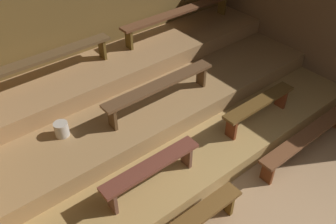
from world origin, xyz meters
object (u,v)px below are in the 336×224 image
Objects in this scene: bench_middle_center at (160,87)px; bench_lower_left at (151,169)px; bench_upper_left at (34,63)px; pail_middle at (62,129)px; bench_lower_right at (259,105)px; bench_upper_right at (180,13)px; bench_floor_right at (308,136)px.

bench_lower_left is at bearing -132.84° from bench_middle_center.
pail_middle is at bearing -98.86° from bench_upper_left.
bench_lower_left is 1.51m from pail_middle.
bench_lower_right is 0.73× the size of bench_middle_center.
bench_upper_right is 3.42m from pail_middle.
bench_lower_right is at bearing -99.58° from bench_upper_right.
bench_floor_right is at bearing -51.40° from bench_middle_center.
pail_middle reaches higher than bench_lower_right.
bench_middle_center is 2.03m from bench_upper_left.
bench_floor_right is at bearing -35.58° from pail_middle.
pail_middle reaches higher than bench_floor_right.
bench_lower_right is at bearing 109.96° from bench_floor_right.
bench_floor_right is at bearing -70.04° from bench_lower_right.
bench_middle_center is (-1.49, 1.87, 0.59)m from bench_floor_right.
bench_upper_right is at bearing 18.95° from pail_middle.
bench_upper_right is (1.62, 1.43, 0.30)m from bench_middle_center.
bench_middle_center is at bearing -45.38° from bench_upper_left.
bench_floor_right is 2.62m from bench_lower_left.
bench_lower_right is 0.55× the size of bench_upper_left.
bench_floor_right is 1.45× the size of bench_lower_left.
pail_middle is (-0.17, -1.10, -0.54)m from bench_upper_left.
bench_upper_right reaches higher than bench_lower_right.
bench_upper_right is (0.42, 2.49, 0.61)m from bench_lower_right.
bench_upper_left reaches higher than pail_middle.
bench_lower_left is 2.60m from bench_upper_left.
bench_lower_right is 3.66m from bench_upper_left.
bench_upper_right reaches higher than pail_middle.
bench_upper_left is 12.11× the size of pail_middle.
bench_upper_right reaches higher than bench_middle_center.
bench_upper_left and bench_upper_right have the same top height.
bench_upper_right is (0.13, 3.30, 0.89)m from bench_floor_right.
bench_floor_right is 1.45× the size of bench_lower_right.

